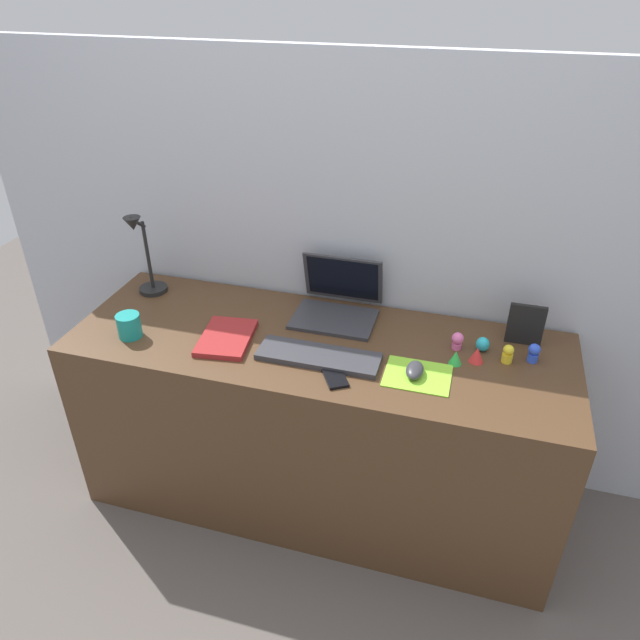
# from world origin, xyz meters

# --- Properties ---
(ground_plane) EXTENTS (6.00, 6.00, 0.00)m
(ground_plane) POSITION_xyz_m (0.00, 0.00, 0.00)
(ground_plane) COLOR #59514C
(back_wall) EXTENTS (2.95, 0.05, 1.64)m
(back_wall) POSITION_xyz_m (0.00, 0.34, 0.82)
(back_wall) COLOR #B2B7C1
(back_wall) RESTS_ON ground_plane
(desk) EXTENTS (1.75, 0.61, 0.74)m
(desk) POSITION_xyz_m (0.00, 0.00, 0.37)
(desk) COLOR #4C331E
(desk) RESTS_ON ground_plane
(laptop) EXTENTS (0.30, 0.26, 0.21)m
(laptop) POSITION_xyz_m (0.02, 0.21, 0.79)
(laptop) COLOR #333338
(laptop) RESTS_ON desk
(keyboard) EXTENTS (0.41, 0.13, 0.02)m
(keyboard) POSITION_xyz_m (0.03, -0.10, 0.75)
(keyboard) COLOR #333338
(keyboard) RESTS_ON desk
(mousepad) EXTENTS (0.21, 0.17, 0.00)m
(mousepad) POSITION_xyz_m (0.36, -0.10, 0.74)
(mousepad) COLOR #8CDB33
(mousepad) RESTS_ON desk
(mouse) EXTENTS (0.06, 0.10, 0.03)m
(mouse) POSITION_xyz_m (0.35, -0.10, 0.76)
(mouse) COLOR #333338
(mouse) RESTS_ON mousepad
(cell_phone) EXTENTS (0.12, 0.14, 0.01)m
(cell_phone) POSITION_xyz_m (0.11, -0.18, 0.74)
(cell_phone) COLOR black
(cell_phone) RESTS_ON desk
(desk_lamp) EXTENTS (0.11, 0.15, 0.34)m
(desk_lamp) POSITION_xyz_m (-0.74, 0.14, 0.90)
(desk_lamp) COLOR black
(desk_lamp) RESTS_ON desk
(notebook_pad) EXTENTS (0.20, 0.26, 0.02)m
(notebook_pad) POSITION_xyz_m (-0.31, -0.08, 0.75)
(notebook_pad) COLOR maroon
(notebook_pad) RESTS_ON desk
(picture_frame) EXTENTS (0.12, 0.02, 0.15)m
(picture_frame) POSITION_xyz_m (0.68, 0.19, 0.81)
(picture_frame) COLOR black
(picture_frame) RESTS_ON desk
(coffee_mug) EXTENTS (0.08, 0.08, 0.09)m
(coffee_mug) POSITION_xyz_m (-0.64, -0.15, 0.78)
(coffee_mug) COLOR teal
(coffee_mug) RESTS_ON desk
(toy_figurine_yellow) EXTENTS (0.04, 0.04, 0.06)m
(toy_figurine_yellow) POSITION_xyz_m (0.63, 0.06, 0.77)
(toy_figurine_yellow) COLOR yellow
(toy_figurine_yellow) RESTS_ON desk
(toy_figurine_pink) EXTENTS (0.04, 0.04, 0.06)m
(toy_figurine_pink) POSITION_xyz_m (0.47, 0.09, 0.77)
(toy_figurine_pink) COLOR pink
(toy_figurine_pink) RESTS_ON desk
(toy_figurine_red) EXTENTS (0.05, 0.05, 0.05)m
(toy_figurine_red) POSITION_xyz_m (0.53, 0.03, 0.77)
(toy_figurine_red) COLOR red
(toy_figurine_red) RESTS_ON desk
(toy_figurine_cyan) EXTENTS (0.05, 0.05, 0.05)m
(toy_figurine_cyan) POSITION_xyz_m (0.55, 0.10, 0.77)
(toy_figurine_cyan) COLOR #28B7CC
(toy_figurine_cyan) RESTS_ON desk
(toy_figurine_blue) EXTENTS (0.04, 0.04, 0.07)m
(toy_figurine_blue) POSITION_xyz_m (0.71, 0.08, 0.78)
(toy_figurine_blue) COLOR blue
(toy_figurine_blue) RESTS_ON desk
(toy_figurine_green) EXTENTS (0.04, 0.04, 0.05)m
(toy_figurine_green) POSITION_xyz_m (0.47, 0.00, 0.76)
(toy_figurine_green) COLOR green
(toy_figurine_green) RESTS_ON desk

